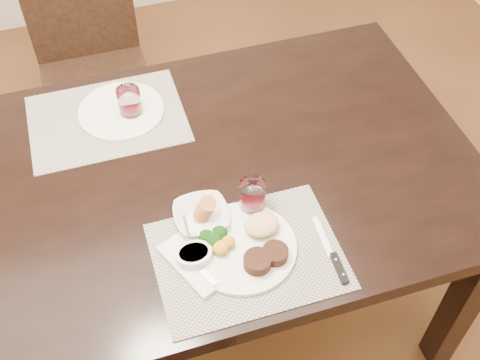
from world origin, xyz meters
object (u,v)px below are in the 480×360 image
object	(u,v)px
dinner_plate	(247,245)
chair_far	(91,57)
far_plate	(121,111)
steak_knife	(335,260)
wine_glass_near	(253,198)
cracker_bowl	(201,216)

from	to	relation	value
dinner_plate	chair_far	bearing A→B (deg)	120.17
chair_far	far_plate	xyz separation A→B (m)	(0.05, -0.63, 0.26)
steak_knife	far_plate	world-z (taller)	same
chair_far	steak_knife	size ratio (longest dim) A/B	4.28
dinner_plate	steak_knife	size ratio (longest dim) A/B	1.31
steak_knife	far_plate	size ratio (longest dim) A/B	0.81
dinner_plate	wine_glass_near	xyz separation A→B (m)	(0.05, 0.12, 0.03)
far_plate	dinner_plate	bearing A→B (deg)	-70.10
dinner_plate	cracker_bowl	xyz separation A→B (m)	(-0.09, 0.12, 0.00)
far_plate	steak_knife	bearing A→B (deg)	-59.33
cracker_bowl	wine_glass_near	bearing A→B (deg)	0.00
dinner_plate	cracker_bowl	bearing A→B (deg)	143.74
dinner_plate	steak_knife	bearing A→B (deg)	-9.30
cracker_bowl	far_plate	distance (m)	0.48
chair_far	steak_knife	world-z (taller)	chair_far
chair_far	steak_knife	xyz separation A→B (m)	(0.46, -1.32, 0.26)
wine_glass_near	far_plate	size ratio (longest dim) A/B	0.36
chair_far	dinner_plate	distance (m)	1.27
chair_far	cracker_bowl	world-z (taller)	chair_far
chair_far	wine_glass_near	distance (m)	1.18
dinner_plate	steak_knife	distance (m)	0.22
cracker_bowl	wine_glass_near	distance (m)	0.14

